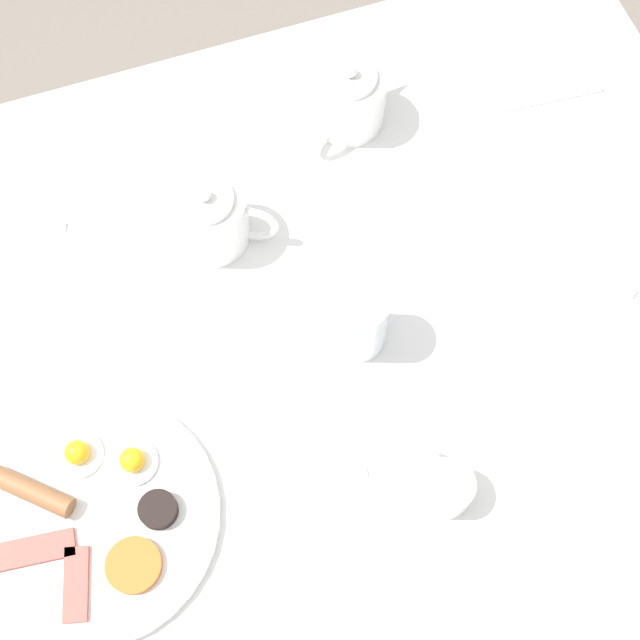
% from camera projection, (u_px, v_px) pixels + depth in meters
% --- Properties ---
extents(ground_plane, '(8.00, 8.00, 0.00)m').
position_uv_depth(ground_plane, '(320.00, 466.00, 1.79)').
color(ground_plane, '#70665B').
extents(table, '(0.96, 1.21, 0.71)m').
position_uv_depth(table, '(320.00, 344.00, 1.19)').
color(table, white).
rests_on(table, ground_plane).
extents(breakfast_plate, '(0.29, 0.29, 0.04)m').
position_uv_depth(breakfast_plate, '(94.00, 515.00, 1.03)').
color(breakfast_plate, white).
rests_on(breakfast_plate, table).
extents(teapot_near, '(0.10, 0.17, 0.11)m').
position_uv_depth(teapot_near, '(210.00, 218.00, 1.15)').
color(teapot_near, white).
rests_on(teapot_near, table).
extents(teapot_far, '(0.11, 0.16, 0.11)m').
position_uv_depth(teapot_far, '(349.00, 99.00, 1.23)').
color(teapot_far, white).
rests_on(teapot_far, table).
extents(water_glass_short, '(0.07, 0.07, 0.11)m').
position_uv_depth(water_glass_short, '(360.00, 320.00, 1.08)').
color(water_glass_short, white).
rests_on(water_glass_short, table).
extents(creamer_jug, '(0.08, 0.06, 0.05)m').
position_uv_depth(creamer_jug, '(446.00, 488.00, 1.03)').
color(creamer_jug, white).
rests_on(creamer_jug, table).
extents(napkin_folded, '(0.13, 0.16, 0.01)m').
position_uv_depth(napkin_folded, '(539.00, 68.00, 1.30)').
color(napkin_folded, white).
rests_on(napkin_folded, table).
extents(fork_by_plate, '(0.16, 0.12, 0.00)m').
position_uv_depth(fork_by_plate, '(571.00, 257.00, 1.18)').
color(fork_by_plate, silver).
rests_on(fork_by_plate, table).
extents(spoon_for_tea, '(0.05, 0.14, 0.00)m').
position_uv_depth(spoon_for_tea, '(308.00, 477.00, 1.06)').
color(spoon_for_tea, silver).
rests_on(spoon_for_tea, table).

